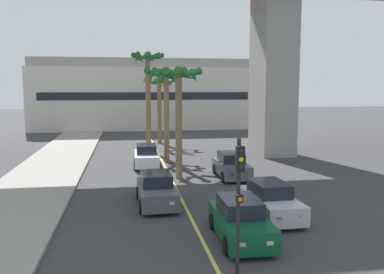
{
  "coord_description": "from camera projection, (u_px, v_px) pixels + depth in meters",
  "views": [
    {
      "loc": [
        -2.75,
        -2.71,
        5.68
      ],
      "look_at": [
        0.0,
        14.0,
        3.61
      ],
      "focal_mm": 37.99,
      "sensor_mm": 36.0,
      "label": 1
    }
  ],
  "objects": [
    {
      "name": "sidewalk_left",
      "position": [
        9.0,
        214.0,
        18.16
      ],
      "size": [
        4.8,
        80.0,
        0.15
      ],
      "primitive_type": "cube",
      "color": "gray",
      "rests_on": "ground"
    },
    {
      "name": "lane_stripe_center",
      "position": [
        168.0,
        172.0,
        27.3
      ],
      "size": [
        0.14,
        56.0,
        0.01
      ],
      "primitive_type": "cube",
      "color": "#DBCC4C",
      "rests_on": "ground"
    },
    {
      "name": "pier_building_backdrop",
      "position": [
        145.0,
        95.0,
        56.56
      ],
      "size": [
        30.36,
        8.04,
        9.52
      ],
      "color": "beige",
      "rests_on": "ground"
    },
    {
      "name": "car_queue_front",
      "position": [
        231.0,
        166.0,
        25.81
      ],
      "size": [
        1.88,
        4.13,
        1.56
      ],
      "color": "#4C5156",
      "rests_on": "ground"
    },
    {
      "name": "car_queue_second",
      "position": [
        147.0,
        156.0,
        29.41
      ],
      "size": [
        1.92,
        4.15,
        1.56
      ],
      "color": "white",
      "rests_on": "ground"
    },
    {
      "name": "car_queue_third",
      "position": [
        240.0,
        221.0,
        15.21
      ],
      "size": [
        1.92,
        4.14,
        1.56
      ],
      "color": "#0C4728",
      "rests_on": "ground"
    },
    {
      "name": "car_queue_fourth",
      "position": [
        157.0,
        190.0,
        19.73
      ],
      "size": [
        1.91,
        4.14,
        1.56
      ],
      "color": "#4C5156",
      "rests_on": "ground"
    },
    {
      "name": "car_queue_fifth",
      "position": [
        270.0,
        201.0,
        17.84
      ],
      "size": [
        1.94,
        4.15,
        1.56
      ],
      "color": "#B7BABF",
      "rests_on": "ground"
    },
    {
      "name": "traffic_light_median_near",
      "position": [
        239.0,
        188.0,
        12.08
      ],
      "size": [
        0.24,
        0.37,
        4.2
      ],
      "color": "black",
      "rests_on": "ground"
    },
    {
      "name": "palm_tree_near_median",
      "position": [
        160.0,
        91.0,
        41.16
      ],
      "size": [
        3.43,
        3.6,
        6.78
      ],
      "color": "brown",
      "rests_on": "ground"
    },
    {
      "name": "palm_tree_mid_median",
      "position": [
        178.0,
        92.0,
        24.92
      ],
      "size": [
        2.85,
        3.02,
        6.98
      ],
      "color": "brown",
      "rests_on": "ground"
    },
    {
      "name": "palm_tree_far_median",
      "position": [
        166.0,
        84.0,
        30.51
      ],
      "size": [
        3.42,
        3.38,
        7.25
      ],
      "color": "brown",
      "rests_on": "ground"
    },
    {
      "name": "palm_tree_farthest_median",
      "position": [
        148.0,
        74.0,
        35.57
      ],
      "size": [
        2.96,
        2.95,
        8.82
      ],
      "color": "brown",
      "rests_on": "ground"
    }
  ]
}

